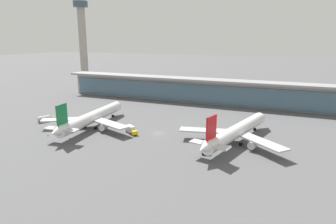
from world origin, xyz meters
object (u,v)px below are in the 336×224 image
(service_truck_under_wing_grey, at_px, (68,131))
(service_truck_mid_apron_olive, at_px, (46,118))
(airliner_left_stand, at_px, (91,118))
(service_truck_near_nose_yellow, at_px, (131,130))
(safety_cone_bravo, at_px, (70,138))
(airliner_centre_stand, at_px, (236,131))
(control_tower, at_px, (82,35))
(safety_cone_alpha, at_px, (48,135))
(safety_cone_charlie, at_px, (56,135))
(service_truck_by_tail_olive, at_px, (206,152))

(service_truck_under_wing_grey, xyz_separation_m, service_truck_mid_apron_olive, (-21.33, 9.57, 0.90))
(airliner_left_stand, relative_size, service_truck_near_nose_yellow, 7.66)
(airliner_left_stand, bearing_deg, safety_cone_bravo, -84.91)
(airliner_centre_stand, distance_m, control_tower, 186.10)
(safety_cone_alpha, bearing_deg, safety_cone_bravo, 3.04)
(airliner_left_stand, distance_m, control_tower, 143.51)
(service_truck_near_nose_yellow, distance_m, control_tower, 157.53)
(airliner_left_stand, relative_size, control_tower, 0.73)
(service_truck_near_nose_yellow, bearing_deg, safety_cone_charlie, -150.45)
(airliner_left_stand, bearing_deg, service_truck_near_nose_yellow, -0.45)
(control_tower, relative_size, safety_cone_alpha, 109.31)
(service_truck_by_tail_olive, bearing_deg, airliner_centre_stand, 65.27)
(service_truck_near_nose_yellow, xyz_separation_m, service_truck_by_tail_olive, (35.72, -10.72, -0.82))
(service_truck_mid_apron_olive, xyz_separation_m, service_truck_by_tail_olive, (82.61, -10.81, -0.83))
(airliner_centre_stand, distance_m, safety_cone_alpha, 75.91)
(service_truck_under_wing_grey, distance_m, control_tower, 148.88)
(safety_cone_charlie, bearing_deg, service_truck_under_wing_grey, 80.39)
(service_truck_near_nose_yellow, bearing_deg, airliner_centre_stand, 6.63)
(service_truck_under_wing_grey, height_order, control_tower, control_tower)
(service_truck_near_nose_yellow, relative_size, service_truck_by_tail_olive, 2.21)
(airliner_left_stand, xyz_separation_m, control_tower, (-87.45, 107.63, 36.94))
(safety_cone_bravo, bearing_deg, service_truck_by_tail_olive, 5.35)
(safety_cone_alpha, distance_m, safety_cone_charlie, 3.53)
(airliner_left_stand, height_order, service_truck_near_nose_yellow, airliner_left_stand)
(safety_cone_charlie, bearing_deg, control_tower, 123.48)
(service_truck_by_tail_olive, height_order, safety_cone_alpha, service_truck_by_tail_olive)
(airliner_centre_stand, xyz_separation_m, safety_cone_alpha, (-72.70, -21.39, -4.38))
(safety_cone_alpha, relative_size, safety_cone_bravo, 1.00)
(service_truck_under_wing_grey, height_order, service_truck_by_tail_olive, service_truck_under_wing_grey)
(airliner_centre_stand, height_order, service_truck_under_wing_grey, airliner_centre_stand)
(airliner_left_stand, bearing_deg, service_truck_under_wing_grey, -118.80)
(service_truck_mid_apron_olive, bearing_deg, safety_cone_bravo, -29.57)
(service_truck_under_wing_grey, xyz_separation_m, service_truck_by_tail_olive, (61.28, -1.24, 0.07))
(airliner_centre_stand, bearing_deg, service_truck_by_tail_olive, -114.73)
(service_truck_under_wing_grey, relative_size, safety_cone_alpha, 9.66)
(service_truck_near_nose_yellow, distance_m, service_truck_mid_apron_olive, 46.89)
(service_truck_mid_apron_olive, relative_size, safety_cone_charlie, 12.41)
(service_truck_by_tail_olive, relative_size, control_tower, 0.04)
(safety_cone_bravo, bearing_deg, airliner_centre_stand, 18.61)
(service_truck_near_nose_yellow, relative_size, service_truck_under_wing_grey, 1.08)
(service_truck_under_wing_grey, distance_m, service_truck_mid_apron_olive, 23.40)
(control_tower, bearing_deg, service_truck_mid_apron_olive, -60.54)
(service_truck_near_nose_yellow, distance_m, safety_cone_bravo, 24.64)
(safety_cone_charlie, bearing_deg, safety_cone_alpha, -156.97)
(control_tower, bearing_deg, airliner_left_stand, -50.90)
(service_truck_by_tail_olive, bearing_deg, control_tower, 140.44)
(airliner_left_stand, distance_m, service_truck_by_tail_olive, 57.16)
(airliner_left_stand, bearing_deg, service_truck_by_tail_olive, -10.99)
(service_truck_by_tail_olive, relative_size, safety_cone_bravo, 4.73)
(safety_cone_alpha, height_order, safety_cone_charlie, same)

